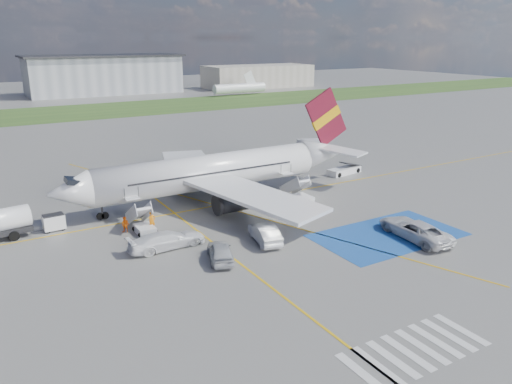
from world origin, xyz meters
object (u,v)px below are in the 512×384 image
car_silver_a (220,251)px  van_white_b (167,237)px  airliner (220,170)px  belt_loader (344,171)px  car_silver_b (265,233)px  van_white_a (415,226)px  gpu_cart (54,223)px

car_silver_a → van_white_b: bearing=-39.0°
van_white_b → airliner: bearing=-47.1°
belt_loader → van_white_b: (-29.98, -11.45, 0.61)m
airliner → belt_loader: (19.50, 1.23, -2.98)m
car_silver_a → car_silver_b: (5.25, 1.48, 0.03)m
van_white_a → car_silver_a: bearing=-10.4°
car_silver_a → car_silver_b: size_ratio=0.93×
car_silver_a → airliner: bearing=-97.6°
car_silver_a → van_white_a: bearing=-175.9°
belt_loader → van_white_a: (-9.43, -20.95, 0.71)m
airliner → van_white_a: 22.26m
airliner → gpu_cart: bearing=-178.0°
van_white_b → van_white_a: bearing=-116.2°
van_white_a → van_white_b: van_white_a is taller
airliner → gpu_cart: (-18.28, -0.64, -2.66)m
van_white_b → gpu_cart: bearing=37.7°
van_white_b → belt_loader: bearing=-70.5°
gpu_cart → van_white_b: 12.37m
car_silver_b → van_white_a: size_ratio=0.84×
gpu_cart → car_silver_b: (15.95, -12.79, 0.10)m
airliner → belt_loader: airliner is taller
airliner → car_silver_a: airliner is taller
car_silver_a → van_white_a: 18.30m
belt_loader → car_silver_a: bearing=-158.6°
car_silver_a → car_silver_b: 5.45m
car_silver_a → van_white_a: van_white_a is taller
belt_loader → car_silver_a: size_ratio=1.22×
airliner → car_silver_b: size_ratio=7.29×
gpu_cart → van_white_a: (28.35, -19.09, 0.40)m
gpu_cart → belt_loader: (37.78, 1.86, -0.32)m
gpu_cart → car_silver_a: size_ratio=0.43×
gpu_cart → car_silver_b: bearing=-41.3°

